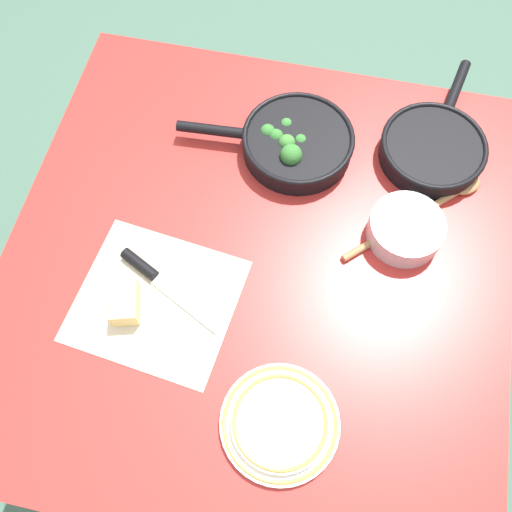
% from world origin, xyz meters
% --- Properties ---
extents(ground_plane, '(14.00, 14.00, 0.00)m').
position_xyz_m(ground_plane, '(0.00, 0.00, 0.00)').
color(ground_plane, '#476B56').
extents(dining_table_red, '(1.07, 1.03, 0.78)m').
position_xyz_m(dining_table_red, '(0.00, 0.00, 0.69)').
color(dining_table_red, '#B72D28').
rests_on(dining_table_red, ground_plane).
extents(skillet_broccoli, '(0.25, 0.40, 0.08)m').
position_xyz_m(skillet_broccoli, '(0.29, -0.03, 0.81)').
color(skillet_broccoli, black).
rests_on(skillet_broccoli, dining_table_red).
extents(skillet_eggs, '(0.38, 0.23, 0.05)m').
position_xyz_m(skillet_eggs, '(0.33, -0.33, 0.80)').
color(skillet_eggs, black).
rests_on(skillet_eggs, dining_table_red).
extents(wooden_spoon, '(0.27, 0.28, 0.02)m').
position_xyz_m(wooden_spoon, '(0.19, -0.34, 0.79)').
color(wooden_spoon, '#A87A4C').
rests_on(wooden_spoon, dining_table_red).
extents(parchment_sheet, '(0.31, 0.34, 0.00)m').
position_xyz_m(parchment_sheet, '(-0.13, 0.18, 0.78)').
color(parchment_sheet, beige).
rests_on(parchment_sheet, dining_table_red).
extents(grater_knife, '(0.14, 0.24, 0.02)m').
position_xyz_m(grater_knife, '(-0.08, 0.19, 0.79)').
color(grater_knife, silver).
rests_on(grater_knife, dining_table_red).
extents(cheese_block, '(0.09, 0.07, 0.05)m').
position_xyz_m(cheese_block, '(-0.15, 0.23, 0.80)').
color(cheese_block, '#EFD67A').
rests_on(cheese_block, dining_table_red).
extents(dinner_plate_stack, '(0.22, 0.22, 0.03)m').
position_xyz_m(dinner_plate_stack, '(-0.31, -0.11, 0.79)').
color(dinner_plate_stack, white).
rests_on(dinner_plate_stack, dining_table_red).
extents(prep_bowl_steel, '(0.15, 0.15, 0.05)m').
position_xyz_m(prep_bowl_steel, '(0.12, -0.29, 0.80)').
color(prep_bowl_steel, '#B7B7BC').
rests_on(prep_bowl_steel, dining_table_red).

